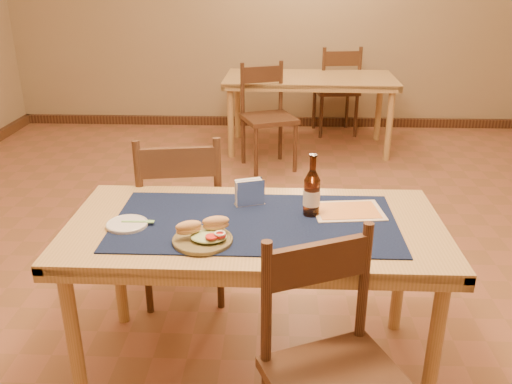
{
  "coord_description": "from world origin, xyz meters",
  "views": [
    {
      "loc": [
        0.09,
        -2.88,
        1.75
      ],
      "look_at": [
        0.0,
        -0.7,
        0.85
      ],
      "focal_mm": 38.0,
      "sensor_mm": 36.0,
      "label": 1
    }
  ],
  "objects_px": {
    "back_table": "(310,85)",
    "chair_main_near": "(335,372)",
    "sandwich_plate": "(204,236)",
    "napkin_holder": "(250,193)",
    "beer_bottle": "(312,193)",
    "chair_main_far": "(182,214)",
    "main_table": "(255,240)"
  },
  "relations": [
    {
      "from": "main_table",
      "to": "chair_main_near",
      "type": "distance_m",
      "value": 0.71
    },
    {
      "from": "chair_main_far",
      "to": "beer_bottle",
      "type": "xyz_separation_m",
      "value": [
        0.67,
        -0.5,
        0.35
      ]
    },
    {
      "from": "main_table",
      "to": "sandwich_plate",
      "type": "bearing_deg",
      "value": -135.34
    },
    {
      "from": "main_table",
      "to": "back_table",
      "type": "bearing_deg",
      "value": 83.17
    },
    {
      "from": "main_table",
      "to": "beer_bottle",
      "type": "bearing_deg",
      "value": 18.86
    },
    {
      "from": "napkin_holder",
      "to": "chair_main_far",
      "type": "bearing_deg",
      "value": 134.14
    },
    {
      "from": "main_table",
      "to": "chair_main_near",
      "type": "bearing_deg",
      "value": -64.51
    },
    {
      "from": "chair_main_near",
      "to": "sandwich_plate",
      "type": "distance_m",
      "value": 0.71
    },
    {
      "from": "chair_main_near",
      "to": "beer_bottle",
      "type": "relative_size",
      "value": 3.44
    },
    {
      "from": "napkin_holder",
      "to": "main_table",
      "type": "bearing_deg",
      "value": -79.77
    },
    {
      "from": "back_table",
      "to": "sandwich_plate",
      "type": "height_order",
      "value": "sandwich_plate"
    },
    {
      "from": "main_table",
      "to": "chair_main_far",
      "type": "xyz_separation_m",
      "value": [
        -0.43,
        0.58,
        -0.16
      ]
    },
    {
      "from": "main_table",
      "to": "chair_main_far",
      "type": "relative_size",
      "value": 1.62
    },
    {
      "from": "back_table",
      "to": "sandwich_plate",
      "type": "relative_size",
      "value": 7.17
    },
    {
      "from": "chair_main_near",
      "to": "beer_bottle",
      "type": "xyz_separation_m",
      "value": [
        -0.05,
        0.7,
        0.36
      ]
    },
    {
      "from": "chair_main_far",
      "to": "beer_bottle",
      "type": "distance_m",
      "value": 0.9
    },
    {
      "from": "sandwich_plate",
      "to": "chair_main_far",
      "type": "bearing_deg",
      "value": 106.76
    },
    {
      "from": "main_table",
      "to": "chair_main_far",
      "type": "height_order",
      "value": "chair_main_far"
    },
    {
      "from": "back_table",
      "to": "chair_main_near",
      "type": "relative_size",
      "value": 1.81
    },
    {
      "from": "chair_main_far",
      "to": "chair_main_near",
      "type": "bearing_deg",
      "value": -59.05
    },
    {
      "from": "chair_main_near",
      "to": "chair_main_far",
      "type": "bearing_deg",
      "value": 120.95
    },
    {
      "from": "chair_main_far",
      "to": "chair_main_near",
      "type": "height_order",
      "value": "chair_main_far"
    },
    {
      "from": "back_table",
      "to": "chair_main_far",
      "type": "distance_m",
      "value": 2.94
    },
    {
      "from": "chair_main_far",
      "to": "napkin_holder",
      "type": "distance_m",
      "value": 0.64
    },
    {
      "from": "chair_main_far",
      "to": "main_table",
      "type": "bearing_deg",
      "value": -53.87
    },
    {
      "from": "beer_bottle",
      "to": "chair_main_far",
      "type": "bearing_deg",
      "value": 143.09
    },
    {
      "from": "back_table",
      "to": "main_table",
      "type": "bearing_deg",
      "value": -96.83
    },
    {
      "from": "chair_main_near",
      "to": "napkin_holder",
      "type": "relative_size",
      "value": 6.52
    },
    {
      "from": "sandwich_plate",
      "to": "napkin_holder",
      "type": "xyz_separation_m",
      "value": [
        0.16,
        0.37,
        0.03
      ]
    },
    {
      "from": "beer_bottle",
      "to": "napkin_holder",
      "type": "bearing_deg",
      "value": 160.82
    },
    {
      "from": "beer_bottle",
      "to": "chair_main_near",
      "type": "bearing_deg",
      "value": -85.63
    },
    {
      "from": "main_table",
      "to": "beer_bottle",
      "type": "height_order",
      "value": "beer_bottle"
    }
  ]
}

